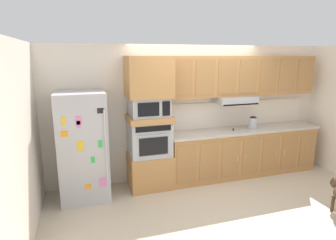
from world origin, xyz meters
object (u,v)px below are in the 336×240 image
built_in_oven (149,138)px  electric_kettle (253,123)px  microwave (149,106)px  screwdriver (234,129)px  refrigerator (83,146)px

built_in_oven → electric_kettle: bearing=-1.3°
microwave → screwdriver: size_ratio=3.91×
microwave → electric_kettle: microwave is taller
refrigerator → built_in_oven: size_ratio=2.51×
refrigerator → electric_kettle: refrigerator is taller
built_in_oven → electric_kettle: (2.05, -0.05, 0.13)m
refrigerator → built_in_oven: 1.12m
screwdriver → electric_kettle: (0.40, -0.01, 0.10)m
built_in_oven → electric_kettle: built_in_oven is taller
microwave → electric_kettle: (2.05, -0.05, -0.43)m
electric_kettle → built_in_oven: bearing=178.7°
refrigerator → screwdriver: (2.76, 0.03, 0.05)m
refrigerator → screwdriver: 2.76m
electric_kettle → microwave: bearing=178.7°
built_in_oven → screwdriver: bearing=-1.3°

